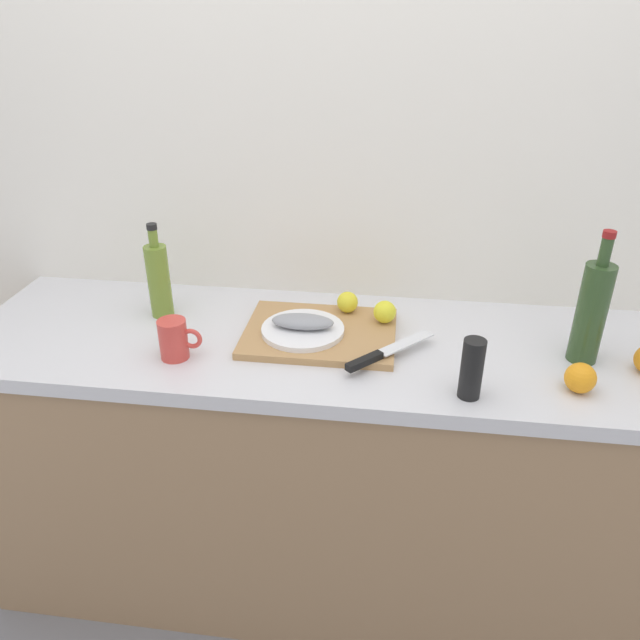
# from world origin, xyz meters

# --- Properties ---
(ground_plane) EXTENTS (12.00, 12.00, 0.00)m
(ground_plane) POSITION_xyz_m (0.00, 0.00, 0.00)
(ground_plane) COLOR slate
(back_wall) EXTENTS (3.20, 0.05, 2.50)m
(back_wall) POSITION_xyz_m (0.00, 0.33, 1.25)
(back_wall) COLOR white
(back_wall) RESTS_ON ground_plane
(kitchen_counter) EXTENTS (2.00, 0.60, 0.90)m
(kitchen_counter) POSITION_xyz_m (0.00, 0.00, 0.45)
(kitchen_counter) COLOR #9E7A56
(kitchen_counter) RESTS_ON ground_plane
(cutting_board) EXTENTS (0.41, 0.31, 0.02)m
(cutting_board) POSITION_xyz_m (-0.01, 0.02, 0.91)
(cutting_board) COLOR tan
(cutting_board) RESTS_ON kitchen_counter
(white_plate) EXTENTS (0.23, 0.23, 0.01)m
(white_plate) POSITION_xyz_m (-0.06, 0.00, 0.93)
(white_plate) COLOR white
(white_plate) RESTS_ON cutting_board
(fish_fillet) EXTENTS (0.17, 0.07, 0.04)m
(fish_fillet) POSITION_xyz_m (-0.06, 0.00, 0.95)
(fish_fillet) COLOR gray
(fish_fillet) RESTS_ON white_plate
(chef_knife) EXTENTS (0.22, 0.23, 0.02)m
(chef_knife) POSITION_xyz_m (0.16, -0.10, 0.93)
(chef_knife) COLOR silver
(chef_knife) RESTS_ON cutting_board
(lemon_0) EXTENTS (0.06, 0.06, 0.06)m
(lemon_0) POSITION_xyz_m (0.16, 0.09, 0.95)
(lemon_0) COLOR yellow
(lemon_0) RESTS_ON cutting_board
(lemon_1) EXTENTS (0.06, 0.06, 0.06)m
(lemon_1) POSITION_xyz_m (0.05, 0.14, 0.95)
(lemon_1) COLOR yellow
(lemon_1) RESTS_ON cutting_board
(olive_oil_bottle) EXTENTS (0.06, 0.06, 0.28)m
(olive_oil_bottle) POSITION_xyz_m (-0.49, 0.09, 1.01)
(olive_oil_bottle) COLOR olive
(olive_oil_bottle) RESTS_ON kitchen_counter
(wine_bottle) EXTENTS (0.07, 0.07, 0.35)m
(wine_bottle) POSITION_xyz_m (0.67, -0.01, 1.04)
(wine_bottle) COLOR #2D4723
(wine_bottle) RESTS_ON kitchen_counter
(coffee_mug_0) EXTENTS (0.11, 0.07, 0.11)m
(coffee_mug_0) POSITION_xyz_m (-0.37, -0.14, 0.95)
(coffee_mug_0) COLOR #CC3F38
(coffee_mug_0) RESTS_ON kitchen_counter
(orange_0) EXTENTS (0.07, 0.07, 0.07)m
(orange_0) POSITION_xyz_m (0.63, -0.16, 0.94)
(orange_0) COLOR orange
(orange_0) RESTS_ON kitchen_counter
(pepper_mill) EXTENTS (0.05, 0.05, 0.15)m
(pepper_mill) POSITION_xyz_m (0.37, -0.22, 0.97)
(pepper_mill) COLOR black
(pepper_mill) RESTS_ON kitchen_counter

